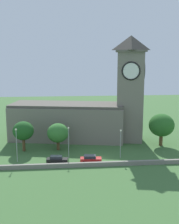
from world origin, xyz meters
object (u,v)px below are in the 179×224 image
at_px(car_black, 57,159).
at_px(tree_by_tower, 162,125).
at_px(streetlamp_west_mid, 69,138).
at_px(tree_riverside_east, 23,131).
at_px(tree_riverside_west, 58,133).
at_px(car_red, 91,159).
at_px(church, 84,112).
at_px(streetlamp_central, 121,139).
at_px(streetlamp_west_end, 16,140).

bearing_deg(car_black, tree_by_tower, 21.20).
xyz_separation_m(streetlamp_west_mid, tree_riverside_east, (-11.16, 6.76, 0.24)).
bearing_deg(car_black, tree_riverside_west, 89.01).
xyz_separation_m(car_black, car_red, (7.54, -0.37, 0.01)).
bearing_deg(car_black, church, 68.10).
height_order(streetlamp_west_mid, streetlamp_central, streetlamp_west_mid).
distance_m(streetlamp_west_end, streetlamp_central, 23.86).
bearing_deg(tree_by_tower, car_red, -151.11).
bearing_deg(streetlamp_west_mid, church, 73.00).
relative_size(church, car_red, 8.00).
bearing_deg(streetlamp_west_end, car_red, -7.06).
height_order(car_black, car_red, car_red).
relative_size(streetlamp_central, tree_riverside_east, 0.89).
height_order(streetlamp_central, tree_riverside_east, tree_riverside_east).
bearing_deg(church, streetlamp_west_end, -133.63).
bearing_deg(car_black, streetlamp_west_mid, 45.77).
xyz_separation_m(car_black, tree_riverside_east, (-8.47, 9.53, 4.38)).
relative_size(car_black, tree_riverside_west, 0.71).
bearing_deg(streetlamp_west_mid, tree_riverside_west, 110.32).
bearing_deg(car_black, streetlamp_central, 8.11).
xyz_separation_m(church, car_black, (-7.73, -19.22, -7.06)).
relative_size(tree_riverside_west, tree_riverside_east, 0.91).
xyz_separation_m(streetlamp_west_end, tree_riverside_west, (9.17, 7.93, -0.66)).
bearing_deg(streetlamp_central, tree_riverside_east, 162.36).
bearing_deg(tree_by_tower, streetlamp_central, -146.07).
bearing_deg(tree_riverside_west, tree_by_tower, 2.34).
xyz_separation_m(church, tree_riverside_east, (-16.19, -9.69, -2.69)).
distance_m(church, tree_riverside_east, 19.06).
height_order(streetlamp_west_end, tree_by_tower, tree_by_tower).
relative_size(church, car_black, 7.98).
distance_m(car_red, tree_riverside_east, 19.32).
distance_m(streetlamp_west_end, tree_riverside_west, 12.14).
distance_m(car_red, tree_riverside_west, 12.92).
distance_m(streetlamp_west_end, tree_by_tower, 37.76).
bearing_deg(tree_riverside_west, streetlamp_west_end, -139.12).
bearing_deg(tree_by_tower, streetlamp_west_end, -166.12).
xyz_separation_m(streetlamp_west_end, streetlamp_central, (23.85, 0.44, -0.54)).
distance_m(car_red, streetlamp_central, 8.57).
height_order(church, tree_by_tower, church).
bearing_deg(streetlamp_central, church, 112.61).
relative_size(church, tree_by_tower, 4.52).
xyz_separation_m(streetlamp_central, tree_riverside_west, (-14.68, 7.49, -0.12)).
bearing_deg(streetlamp_west_mid, streetlamp_west_end, -174.64).
height_order(car_black, tree_riverside_west, tree_riverside_west).
xyz_separation_m(car_black, tree_riverside_west, (0.17, 9.61, 3.60)).
bearing_deg(tree_riverside_east, tree_riverside_west, 0.52).
bearing_deg(car_red, streetlamp_central, 18.80).
relative_size(streetlamp_west_mid, tree_by_tower, 0.87).
bearing_deg(tree_by_tower, church, 156.91).
distance_m(car_black, tree_by_tower, 30.04).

